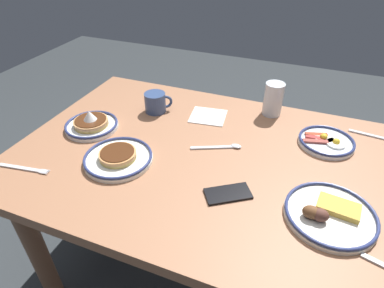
{
  "coord_description": "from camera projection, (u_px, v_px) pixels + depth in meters",
  "views": [
    {
      "loc": [
        -0.29,
        0.89,
        1.47
      ],
      "look_at": [
        0.06,
        -0.01,
        0.78
      ],
      "focal_mm": 30.07,
      "sensor_mm": 36.0,
      "label": 1
    }
  ],
  "objects": [
    {
      "name": "ground_plane",
      "position": [
        203.0,
        273.0,
        1.62
      ],
      "size": [
        6.0,
        6.0,
        0.0
      ],
      "primitive_type": "plane",
      "color": "#303538"
    },
    {
      "name": "dining_table",
      "position": [
        206.0,
        177.0,
        1.24
      ],
      "size": [
        1.42,
        0.96,
        0.75
      ],
      "color": "#9D6849",
      "rests_on": "ground_plane"
    },
    {
      "name": "plate_near_main",
      "position": [
        326.0,
        141.0,
        1.23
      ],
      "size": [
        0.21,
        0.21,
        0.04
      ],
      "color": "white",
      "rests_on": "dining_table"
    },
    {
      "name": "plate_center_pancakes",
      "position": [
        329.0,
        214.0,
        0.93
      ],
      "size": [
        0.26,
        0.26,
        0.05
      ],
      "color": "silver",
      "rests_on": "dining_table"
    },
    {
      "name": "plate_far_companion",
      "position": [
        91.0,
        124.0,
        1.32
      ],
      "size": [
        0.22,
        0.22,
        0.08
      ],
      "color": "white",
      "rests_on": "dining_table"
    },
    {
      "name": "plate_far_side",
      "position": [
        118.0,
        157.0,
        1.15
      ],
      "size": [
        0.25,
        0.25,
        0.04
      ],
      "color": "white",
      "rests_on": "dining_table"
    },
    {
      "name": "coffee_mug",
      "position": [
        156.0,
        102.0,
        1.42
      ],
      "size": [
        0.12,
        0.09,
        0.09
      ],
      "color": "#334772",
      "rests_on": "dining_table"
    },
    {
      "name": "drinking_glass",
      "position": [
        273.0,
        101.0,
        1.39
      ],
      "size": [
        0.08,
        0.08,
        0.15
      ],
      "color": "silver",
      "rests_on": "dining_table"
    },
    {
      "name": "cell_phone",
      "position": [
        228.0,
        194.0,
        1.01
      ],
      "size": [
        0.16,
        0.14,
        0.01
      ],
      "primitive_type": "cube",
      "rotation": [
        0.0,
        0.0,
        0.59
      ],
      "color": "black",
      "rests_on": "dining_table"
    },
    {
      "name": "paper_napkin",
      "position": [
        208.0,
        116.0,
        1.41
      ],
      "size": [
        0.17,
        0.16,
        0.0
      ],
      "primitive_type": "cube",
      "rotation": [
        0.0,
        0.0,
        0.13
      ],
      "color": "white",
      "rests_on": "dining_table"
    },
    {
      "name": "fork_near",
      "position": [
        374.0,
        136.0,
        1.28
      ],
      "size": [
        0.19,
        0.04,
        0.01
      ],
      "color": "silver",
      "rests_on": "dining_table"
    },
    {
      "name": "fork_far",
      "position": [
        24.0,
        169.0,
        1.12
      ],
      "size": [
        0.19,
        0.05,
        0.01
      ],
      "color": "silver",
      "rests_on": "dining_table"
    },
    {
      "name": "tea_spoon",
      "position": [
        223.0,
        147.0,
        1.22
      ],
      "size": [
        0.18,
        0.09,
        0.01
      ],
      "color": "silver",
      "rests_on": "dining_table"
    }
  ]
}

